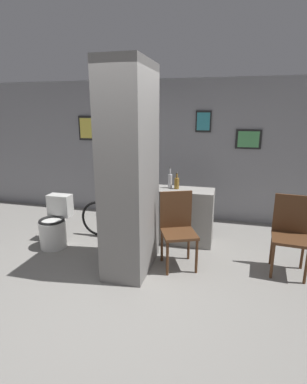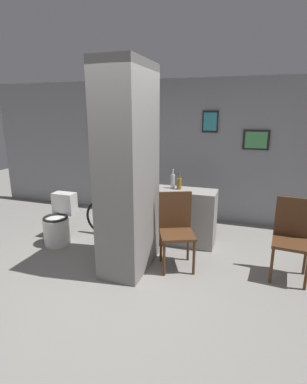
{
  "view_description": "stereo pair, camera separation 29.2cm",
  "coord_description": "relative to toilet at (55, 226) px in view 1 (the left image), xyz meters",
  "views": [
    {
      "loc": [
        1.21,
        -2.99,
        2.04
      ],
      "look_at": [
        0.21,
        0.87,
        0.95
      ],
      "focal_mm": 28.0,
      "sensor_mm": 36.0,
      "label": 1
    },
    {
      "loc": [
        1.49,
        -2.91,
        2.04
      ],
      "look_at": [
        0.21,
        0.87,
        0.95
      ],
      "focal_mm": 28.0,
      "sensor_mm": 36.0,
      "label": 2
    }
  ],
  "objects": [
    {
      "name": "pillar_center",
      "position": [
        1.35,
        -0.33,
        0.98
      ],
      "size": [
        0.55,
        0.94,
        2.6
      ],
      "color": "gray",
      "rests_on": "ground_plane"
    },
    {
      "name": "bottle_tall",
      "position": [
        1.67,
        0.68,
        0.67
      ],
      "size": [
        0.07,
        0.07,
        0.33
      ],
      "color": "silver",
      "rests_on": "counter_shelf"
    },
    {
      "name": "counter_shelf",
      "position": [
        1.66,
        0.64,
        0.11
      ],
      "size": [
        1.39,
        0.44,
        0.87
      ],
      "color": "gray",
      "rests_on": "ground_plane"
    },
    {
      "name": "bottle_short",
      "position": [
        1.78,
        0.65,
        0.64
      ],
      "size": [
        0.08,
        0.08,
        0.27
      ],
      "color": "olive",
      "rests_on": "counter_shelf"
    },
    {
      "name": "bicycle",
      "position": [
        0.96,
        0.5,
        -0.0
      ],
      "size": [
        1.51,
        0.42,
        0.65
      ],
      "color": "black",
      "rests_on": "ground_plane"
    },
    {
      "name": "toilet",
      "position": [
        0.0,
        0.0,
        0.0
      ],
      "size": [
        0.4,
        0.56,
        0.77
      ],
      "color": "silver",
      "rests_on": "ground_plane"
    },
    {
      "name": "ground_plane",
      "position": [
        1.34,
        -0.8,
        -0.32
      ],
      "size": [
        14.0,
        14.0,
        0.0
      ],
      "primitive_type": "plane",
      "color": "gray"
    },
    {
      "name": "chair_near_pillar",
      "position": [
        1.93,
        -0.1,
        0.23
      ],
      "size": [
        0.57,
        0.57,
        1.0
      ],
      "rotation": [
        0.0,
        0.0,
        0.41
      ],
      "color": "#4C2D19",
      "rests_on": "ground_plane"
    },
    {
      "name": "chair_by_doorway",
      "position": [
        3.36,
        0.09,
        0.23
      ],
      "size": [
        0.47,
        0.47,
        1.0
      ],
      "rotation": [
        0.0,
        0.0,
        -0.09
      ],
      "color": "#4C2D19",
      "rests_on": "ground_plane"
    },
    {
      "name": "wall_back",
      "position": [
        1.34,
        1.83,
        0.98
      ],
      "size": [
        8.0,
        0.09,
        2.6
      ],
      "color": "gray",
      "rests_on": "ground_plane"
    }
  ]
}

